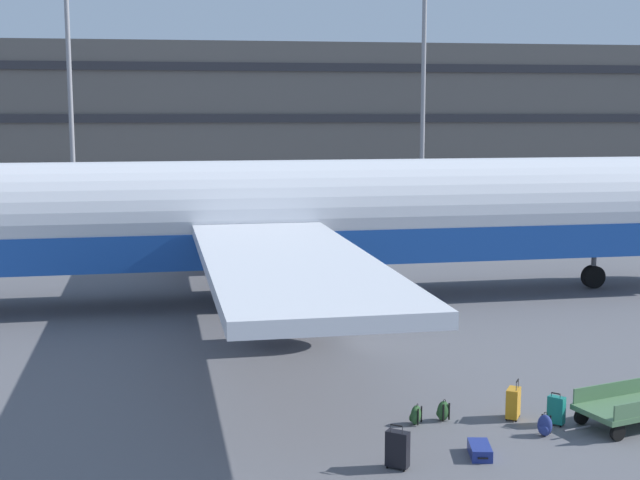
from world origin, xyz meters
name	(u,v)px	position (x,y,z in m)	size (l,w,h in m)	color
ground_plane	(343,291)	(0.00, 0.00, 0.00)	(600.00, 600.00, 0.00)	#5B5B60
terminal_structure	(259,118)	(0.00, 50.10, 6.52)	(160.55, 16.56, 13.04)	#605B56
airliner	(267,219)	(-3.07, -1.52, 3.07)	(39.82, 32.11, 11.06)	silver
light_mast_left	(67,6)	(-15.24, 35.17, 14.84)	(1.80, 0.50, 26.19)	gray
light_mast_center_left	(424,53)	(12.14, 35.17, 11.64)	(1.80, 0.50, 19.96)	gray
suitcase_laid_flat	(513,403)	(1.54, -14.77, 0.38)	(0.46, 0.52, 0.92)	orange
suitcase_upright	(480,450)	(0.11, -16.77, 0.12)	(0.54, 0.86, 0.24)	navy
suitcase_large	(398,449)	(-1.69, -17.15, 0.40)	(0.49, 0.44, 0.91)	black
suitcase_silver	(556,410)	(2.35, -15.28, 0.35)	(0.40, 0.40, 0.76)	#147266
backpack_navy	(443,411)	(-0.08, -14.67, 0.22)	(0.38, 0.35, 0.51)	#264C26
backpack_scuffed	(416,415)	(-0.75, -14.82, 0.21)	(0.38, 0.42, 0.49)	#264C26
backpack_small	(545,426)	(1.83, -15.89, 0.23)	(0.39, 0.38, 0.53)	navy
baggage_cart	(635,407)	(4.09, -15.53, 0.43)	(3.35, 2.02, 0.82)	#4C724C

